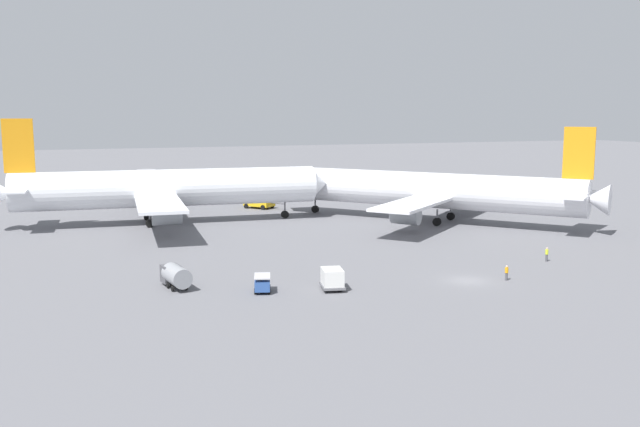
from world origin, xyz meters
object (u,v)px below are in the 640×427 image
(gse_baggage_cart_trailing, at_px, (262,284))
(ground_crew_wing_walker_right, at_px, (507,273))
(airliner_at_gate_left, at_px, (167,189))
(gse_container_dolly_flat, at_px, (332,278))
(ground_crew_ramp_agent_by_cones, at_px, (547,254))
(gse_fuel_bowser_stubby, at_px, (175,275))
(jet_bridge, at_px, (144,181))
(pushback_tug, at_px, (258,202))
(airliner_being_pushed, at_px, (426,190))

(gse_baggage_cart_trailing, distance_m, ground_crew_wing_walker_right, 26.09)
(airliner_at_gate_left, relative_size, gse_container_dolly_flat, 14.75)
(airliner_at_gate_left, relative_size, ground_crew_ramp_agent_by_cones, 31.25)
(gse_fuel_bowser_stubby, relative_size, jet_bridge, 0.30)
(airliner_at_gate_left, height_order, gse_baggage_cart_trailing, airliner_at_gate_left)
(gse_container_dolly_flat, distance_m, ground_crew_wing_walker_right, 19.06)
(pushback_tug, relative_size, jet_bridge, 0.45)
(pushback_tug, distance_m, ground_crew_ramp_agent_by_cones, 60.90)
(airliner_at_gate_left, xyz_separation_m, gse_fuel_bowser_stubby, (-6.15, -42.29, -4.33))
(pushback_tug, bearing_deg, ground_crew_wing_walker_right, -82.49)
(ground_crew_ramp_agent_by_cones, relative_size, ground_crew_wing_walker_right, 1.05)
(gse_baggage_cart_trailing, distance_m, jet_bridge, 74.52)
(pushback_tug, xyz_separation_m, ground_crew_wing_walker_right, (8.44, -64.03, -0.38))
(airliner_at_gate_left, distance_m, jet_bridge, 27.28)
(airliner_being_pushed, bearing_deg, gse_baggage_cart_trailing, -138.71)
(gse_container_dolly_flat, height_order, ground_crew_wing_walker_right, gse_container_dolly_flat)
(airliner_being_pushed, height_order, ground_crew_ramp_agent_by_cones, airliner_being_pushed)
(gse_baggage_cart_trailing, xyz_separation_m, gse_fuel_bowser_stubby, (-7.76, 4.87, 0.47))
(jet_bridge, bearing_deg, gse_fuel_bowser_stubby, -94.92)
(airliner_at_gate_left, bearing_deg, jet_bridge, 90.35)
(gse_fuel_bowser_stubby, bearing_deg, airliner_being_pushed, 31.96)
(airliner_being_pushed, height_order, gse_container_dolly_flat, airliner_being_pushed)
(airliner_being_pushed, relative_size, jet_bridge, 2.79)
(ground_crew_ramp_agent_by_cones, height_order, ground_crew_wing_walker_right, ground_crew_ramp_agent_by_cones)
(gse_baggage_cart_trailing, relative_size, gse_fuel_bowser_stubby, 0.60)
(airliner_being_pushed, height_order, gse_baggage_cart_trailing, airliner_being_pushed)
(airliner_being_pushed, xyz_separation_m, gse_baggage_cart_trailing, (-38.17, -33.53, -4.28))
(gse_container_dolly_flat, bearing_deg, gse_fuel_bowser_stubby, 155.93)
(pushback_tug, xyz_separation_m, gse_baggage_cart_trailing, (-17.19, -59.17, -0.36))
(gse_baggage_cart_trailing, distance_m, gse_container_dolly_flat, 7.05)
(airliner_being_pushed, bearing_deg, ground_crew_ramp_agent_by_cones, -93.89)
(gse_fuel_bowser_stubby, bearing_deg, ground_crew_wing_walker_right, -16.25)
(ground_crew_wing_walker_right, bearing_deg, airliner_at_gate_left, 117.64)
(airliner_at_gate_left, distance_m, ground_crew_ramp_agent_by_cones, 59.53)
(gse_fuel_bowser_stubby, bearing_deg, jet_bridge, 85.08)
(pushback_tug, height_order, ground_crew_ramp_agent_by_cones, pushback_tug)
(airliner_at_gate_left, relative_size, gse_baggage_cart_trailing, 17.33)
(airliner_at_gate_left, bearing_deg, gse_fuel_bowser_stubby, -98.27)
(pushback_tug, relative_size, gse_container_dolly_flat, 2.13)
(gse_fuel_bowser_stubby, distance_m, gse_container_dolly_flat, 16.00)
(jet_bridge, bearing_deg, gse_container_dolly_flat, -83.53)
(ground_crew_ramp_agent_by_cones, bearing_deg, gse_container_dolly_flat, -174.33)
(airliner_being_pushed, relative_size, ground_crew_wing_walker_right, 29.19)
(gse_baggage_cart_trailing, xyz_separation_m, gse_container_dolly_flat, (6.85, -1.65, 0.31))
(gse_fuel_bowser_stubby, bearing_deg, gse_container_dolly_flat, -24.07)
(ground_crew_ramp_agent_by_cones, bearing_deg, gse_baggage_cart_trailing, -178.02)
(gse_baggage_cart_trailing, bearing_deg, gse_container_dolly_flat, -13.54)
(airliner_at_gate_left, height_order, gse_container_dolly_flat, airliner_at_gate_left)
(gse_fuel_bowser_stubby, xyz_separation_m, ground_crew_wing_walker_right, (33.39, -9.73, -0.49))
(pushback_tug, bearing_deg, gse_baggage_cart_trailing, -106.20)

